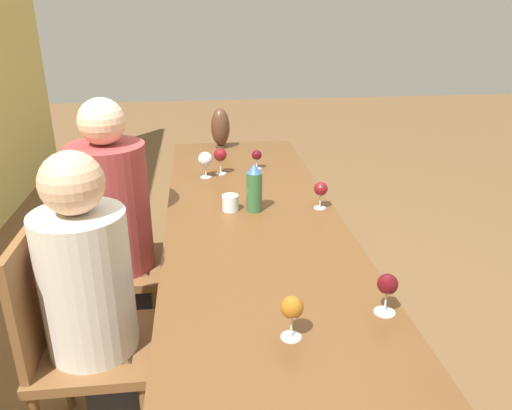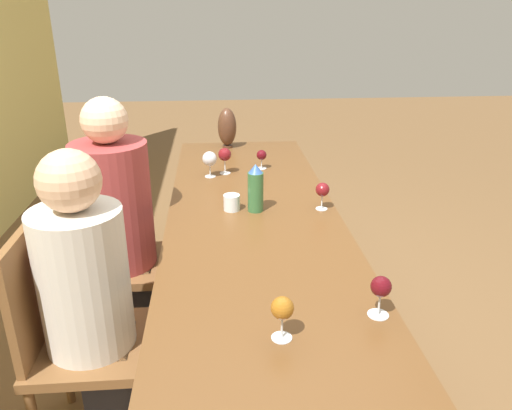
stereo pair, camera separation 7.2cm
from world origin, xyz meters
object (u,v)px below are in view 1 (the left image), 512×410
(water_bottle, at_px, (254,188))
(wine_glass_2, at_px, (387,286))
(chair_near, at_px, (75,338))
(wine_glass_4, at_px, (220,155))
(wine_glass_5, at_px, (292,309))
(chair_far, at_px, (103,258))
(person_near, at_px, (93,299))
(wine_glass_3, at_px, (257,156))
(wine_glass_1, at_px, (205,160))
(wine_glass_0, at_px, (321,189))
(vase, at_px, (220,127))
(person_far, at_px, (116,223))
(water_tumbler, at_px, (230,203))

(water_bottle, relative_size, wine_glass_2, 1.67)
(chair_near, bearing_deg, wine_glass_4, -27.95)
(wine_glass_5, height_order, chair_far, chair_far)
(chair_near, bearing_deg, chair_far, 0.00)
(chair_far, height_order, person_near, person_near)
(wine_glass_3, bearing_deg, chair_far, 125.50)
(wine_glass_1, xyz_separation_m, chair_near, (-1.11, 0.53, -0.34))
(wine_glass_0, xyz_separation_m, wine_glass_5, (-0.98, 0.32, 0.00))
(vase, xyz_separation_m, wine_glass_0, (-1.14, -0.42, -0.04))
(wine_glass_1, xyz_separation_m, wine_glass_2, (-1.41, -0.54, -0.00))
(wine_glass_1, bearing_deg, person_near, 158.16)
(vase, bearing_deg, wine_glass_5, -177.33)
(wine_glass_3, distance_m, chair_far, 1.07)
(wine_glass_2, bearing_deg, person_near, 72.63)
(water_bottle, distance_m, person_near, 0.90)
(wine_glass_0, bearing_deg, person_near, 120.45)
(chair_far, relative_size, person_far, 0.72)
(chair_near, bearing_deg, wine_glass_5, -118.21)
(person_near, distance_m, person_far, 0.63)
(water_bottle, bearing_deg, wine_glass_2, -160.18)
(wine_glass_4, height_order, person_near, person_near)
(water_bottle, xyz_separation_m, wine_glass_5, (-0.98, 0.00, -0.01))
(vase, relative_size, person_near, 0.22)
(water_tumbler, distance_m, wine_glass_4, 0.56)
(wine_glass_0, xyz_separation_m, wine_glass_1, (0.53, 0.54, 0.01))
(vase, xyz_separation_m, chair_near, (-1.72, 0.65, -0.38))
(wine_glass_3, bearing_deg, person_near, 148.61)
(wine_glass_3, height_order, person_far, person_far)
(wine_glass_2, relative_size, wine_glass_4, 0.92)
(vase, distance_m, wine_glass_5, 2.12)
(wine_glass_3, relative_size, chair_far, 0.12)
(wine_glass_2, relative_size, wine_glass_5, 0.99)
(person_near, xyz_separation_m, person_far, (0.63, -0.00, 0.02))
(wine_glass_5, bearing_deg, wine_glass_3, -3.19)
(wine_glass_0, relative_size, wine_glass_1, 0.90)
(wine_glass_2, height_order, person_far, person_far)
(vase, distance_m, person_near, 1.82)
(wine_glass_1, height_order, wine_glass_2, wine_glass_1)
(wine_glass_2, bearing_deg, water_bottle, 19.82)
(person_near, bearing_deg, wine_glass_0, -59.55)
(water_bottle, distance_m, wine_glass_5, 0.98)
(water_tumbler, bearing_deg, wine_glass_5, -173.67)
(vase, height_order, wine_glass_2, vase)
(wine_glass_0, height_order, chair_far, chair_far)
(vase, bearing_deg, water_bottle, -174.89)
(wine_glass_3, xyz_separation_m, wine_glass_4, (-0.07, 0.22, 0.03))
(water_bottle, distance_m, wine_glass_3, 0.65)
(vase, distance_m, chair_near, 1.87)
(wine_glass_0, distance_m, person_far, 0.99)
(wine_glass_0, height_order, wine_glass_5, wine_glass_5)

